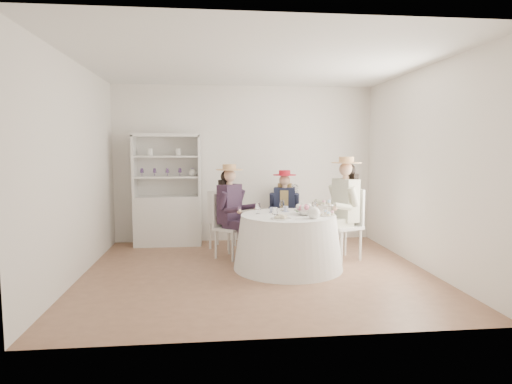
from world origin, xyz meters
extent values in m
plane|color=brown|center=(0.00, 0.00, 0.00)|extent=(4.50, 4.50, 0.00)
plane|color=white|center=(0.00, 0.00, 2.70)|extent=(4.50, 4.50, 0.00)
plane|color=white|center=(0.00, 2.00, 1.35)|extent=(4.50, 0.00, 4.50)
plane|color=white|center=(0.00, -2.00, 1.35)|extent=(4.50, 0.00, 4.50)
plane|color=white|center=(-2.25, 0.00, 1.35)|extent=(0.00, 4.50, 4.50)
plane|color=white|center=(2.25, 0.00, 1.35)|extent=(0.00, 4.50, 4.50)
cone|color=white|center=(0.44, 0.15, 0.36)|extent=(1.48, 1.48, 0.71)
cylinder|color=white|center=(0.44, 0.15, 0.72)|extent=(1.28, 1.28, 0.02)
cube|color=silver|center=(-1.31, 1.75, 0.41)|extent=(1.12, 0.46, 0.83)
cube|color=silver|center=(-1.31, 1.93, 1.33)|extent=(1.10, 0.08, 1.01)
cube|color=silver|center=(-1.31, 1.75, 1.84)|extent=(1.12, 0.46, 0.06)
cube|color=silver|center=(-1.85, 1.75, 1.33)|extent=(0.05, 0.41, 1.01)
cube|color=silver|center=(-0.78, 1.75, 1.33)|extent=(0.05, 0.41, 1.01)
cube|color=silver|center=(-1.31, 1.75, 1.15)|extent=(1.04, 0.41, 0.03)
cube|color=silver|center=(-1.31, 1.75, 1.49)|extent=(1.04, 0.41, 0.03)
sphere|color=white|center=(-0.90, 1.75, 1.22)|extent=(0.13, 0.13, 0.13)
cube|color=silver|center=(0.75, 1.75, 0.35)|extent=(0.48, 0.48, 0.69)
cylinder|color=black|center=(0.75, 1.75, 0.85)|extent=(0.39, 0.39, 0.31)
cube|color=silver|center=(-0.31, 0.76, 0.44)|extent=(0.56, 0.56, 0.04)
cylinder|color=silver|center=(-0.29, 0.54, 0.22)|extent=(0.04, 0.04, 0.43)
cylinder|color=silver|center=(-0.08, 0.78, 0.22)|extent=(0.04, 0.04, 0.43)
cylinder|color=silver|center=(-0.53, 0.75, 0.22)|extent=(0.04, 0.04, 0.43)
cylinder|color=silver|center=(-0.32, 0.99, 0.22)|extent=(0.04, 0.04, 0.43)
cube|color=silver|center=(-0.44, 0.88, 0.71)|extent=(0.27, 0.30, 0.49)
cube|color=black|center=(-0.32, 0.78, 0.81)|extent=(0.38, 0.40, 0.57)
cube|color=black|center=(-0.28, 0.62, 0.52)|extent=(0.34, 0.32, 0.12)
cylinder|color=black|center=(-0.17, 0.53, 0.23)|extent=(0.10, 0.10, 0.45)
cylinder|color=black|center=(-0.43, 0.60, 0.88)|extent=(0.19, 0.18, 0.27)
cube|color=black|center=(-0.16, 0.75, 0.52)|extent=(0.34, 0.32, 0.12)
cylinder|color=black|center=(-0.05, 0.66, 0.23)|extent=(0.10, 0.10, 0.45)
cylinder|color=black|center=(-0.16, 0.90, 0.88)|extent=(0.19, 0.18, 0.27)
cylinder|color=#D8A889|center=(-0.32, 0.78, 1.12)|extent=(0.09, 0.09, 0.08)
sphere|color=#D8A889|center=(-0.32, 0.78, 1.23)|extent=(0.19, 0.19, 0.19)
sphere|color=black|center=(-0.35, 0.80, 1.21)|extent=(0.19, 0.19, 0.19)
cube|color=black|center=(-0.38, 0.83, 0.98)|extent=(0.22, 0.23, 0.38)
cylinder|color=tan|center=(-0.32, 0.78, 1.31)|extent=(0.40, 0.40, 0.01)
cylinder|color=tan|center=(-0.32, 0.78, 1.35)|extent=(0.20, 0.20, 0.08)
cube|color=silver|center=(0.55, 1.11, 0.41)|extent=(0.43, 0.43, 0.04)
cylinder|color=silver|center=(0.38, 1.00, 0.20)|extent=(0.03, 0.03, 0.40)
cylinder|color=silver|center=(0.66, 0.93, 0.20)|extent=(0.03, 0.03, 0.40)
cylinder|color=silver|center=(0.44, 1.28, 0.20)|extent=(0.03, 0.03, 0.40)
cylinder|color=silver|center=(0.73, 1.22, 0.20)|extent=(0.03, 0.03, 0.40)
cube|color=silver|center=(0.59, 1.27, 0.65)|extent=(0.34, 0.10, 0.45)
cube|color=#1B1F36|center=(0.56, 1.13, 0.75)|extent=(0.36, 0.25, 0.53)
cube|color=tan|center=(0.56, 1.13, 0.75)|extent=(0.17, 0.22, 0.45)
cube|color=#1B1F36|center=(0.45, 1.02, 0.48)|extent=(0.18, 0.33, 0.11)
cylinder|color=#1B1F36|center=(0.42, 0.90, 0.21)|extent=(0.09, 0.09, 0.42)
cylinder|color=#1B1F36|center=(0.37, 1.13, 0.81)|extent=(0.11, 0.17, 0.25)
cube|color=#1B1F36|center=(0.61, 0.98, 0.48)|extent=(0.18, 0.33, 0.11)
cylinder|color=#1B1F36|center=(0.58, 0.86, 0.21)|extent=(0.09, 0.09, 0.42)
cylinder|color=#1B1F36|center=(0.73, 1.05, 0.81)|extent=(0.11, 0.17, 0.25)
cylinder|color=#D8A889|center=(0.56, 1.13, 1.03)|extent=(0.08, 0.08, 0.07)
sphere|color=#D8A889|center=(0.56, 1.13, 1.13)|extent=(0.17, 0.17, 0.17)
sphere|color=tan|center=(0.57, 1.17, 1.11)|extent=(0.17, 0.17, 0.17)
cube|color=tan|center=(0.57, 1.20, 0.90)|extent=(0.23, 0.12, 0.35)
cylinder|color=red|center=(0.56, 1.13, 1.21)|extent=(0.36, 0.36, 0.01)
cylinder|color=red|center=(0.56, 1.13, 1.25)|extent=(0.18, 0.18, 0.07)
cube|color=silver|center=(1.34, 0.52, 0.48)|extent=(0.55, 0.55, 0.04)
cylinder|color=silver|center=(1.12, 0.62, 0.23)|extent=(0.04, 0.04, 0.47)
cylinder|color=silver|center=(1.24, 0.30, 0.23)|extent=(0.04, 0.04, 0.47)
cylinder|color=silver|center=(1.43, 0.74, 0.23)|extent=(0.04, 0.04, 0.47)
cylinder|color=silver|center=(1.56, 0.42, 0.23)|extent=(0.04, 0.04, 0.47)
cube|color=silver|center=(1.51, 0.59, 0.77)|extent=(0.18, 0.39, 0.53)
cube|color=beige|center=(1.36, 0.53, 0.87)|extent=(0.34, 0.44, 0.62)
cube|color=beige|center=(1.18, 0.56, 0.56)|extent=(0.39, 0.26, 0.13)
cylinder|color=beige|center=(1.04, 0.51, 0.25)|extent=(0.11, 0.11, 0.49)
cylinder|color=beige|center=(1.24, 0.72, 0.95)|extent=(0.21, 0.16, 0.29)
cube|color=beige|center=(1.25, 0.38, 0.56)|extent=(0.39, 0.26, 0.13)
cylinder|color=beige|center=(1.11, 0.33, 0.25)|extent=(0.11, 0.11, 0.49)
cylinder|color=beige|center=(1.40, 0.31, 0.95)|extent=(0.21, 0.16, 0.29)
cylinder|color=#D8A889|center=(1.36, 0.53, 1.20)|extent=(0.10, 0.10, 0.09)
sphere|color=#D8A889|center=(1.36, 0.53, 1.32)|extent=(0.20, 0.20, 0.20)
sphere|color=black|center=(1.40, 0.54, 1.31)|extent=(0.20, 0.20, 0.20)
cube|color=black|center=(1.44, 0.56, 1.06)|extent=(0.17, 0.27, 0.41)
cylinder|color=tan|center=(1.36, 0.53, 1.42)|extent=(0.43, 0.43, 0.01)
cylinder|color=tan|center=(1.36, 0.53, 1.46)|extent=(0.21, 0.21, 0.09)
cube|color=silver|center=(-0.41, 1.45, 0.44)|extent=(0.51, 0.51, 0.04)
cylinder|color=silver|center=(-0.20, 1.53, 0.22)|extent=(0.04, 0.04, 0.43)
cylinder|color=silver|center=(-0.49, 1.66, 0.22)|extent=(0.04, 0.04, 0.43)
cylinder|color=silver|center=(-0.32, 1.24, 0.22)|extent=(0.04, 0.04, 0.43)
cylinder|color=silver|center=(-0.61, 1.37, 0.22)|extent=(0.04, 0.04, 0.43)
cube|color=silver|center=(-0.48, 1.29, 0.71)|extent=(0.36, 0.17, 0.49)
imported|color=white|center=(0.25, 0.34, 0.77)|extent=(0.10, 0.10, 0.06)
imported|color=white|center=(0.45, 0.42, 0.77)|extent=(0.08, 0.08, 0.07)
imported|color=white|center=(0.71, 0.24, 0.77)|extent=(0.12, 0.12, 0.07)
imported|color=white|center=(0.66, 0.08, 0.76)|extent=(0.23, 0.23, 0.06)
sphere|color=pink|center=(0.71, 0.15, 0.82)|extent=(0.07, 0.07, 0.07)
sphere|color=white|center=(0.70, 0.19, 0.82)|extent=(0.07, 0.07, 0.07)
sphere|color=pink|center=(0.67, 0.21, 0.82)|extent=(0.07, 0.07, 0.07)
sphere|color=white|center=(0.63, 0.21, 0.82)|extent=(0.07, 0.07, 0.07)
sphere|color=pink|center=(0.60, 0.19, 0.82)|extent=(0.07, 0.07, 0.07)
sphere|color=white|center=(0.59, 0.15, 0.82)|extent=(0.07, 0.07, 0.07)
sphere|color=pink|center=(0.60, 0.12, 0.82)|extent=(0.07, 0.07, 0.07)
sphere|color=white|center=(0.63, 0.10, 0.82)|extent=(0.07, 0.07, 0.07)
sphere|color=pink|center=(0.67, 0.10, 0.82)|extent=(0.07, 0.07, 0.07)
sphere|color=white|center=(0.70, 0.12, 0.82)|extent=(0.07, 0.07, 0.07)
sphere|color=white|center=(0.71, -0.21, 0.81)|extent=(0.16, 0.16, 0.16)
cylinder|color=white|center=(0.81, -0.21, 0.81)|extent=(0.09, 0.03, 0.08)
cylinder|color=white|center=(0.71, -0.21, 0.89)|extent=(0.04, 0.04, 0.02)
cylinder|color=white|center=(0.29, -0.20, 0.74)|extent=(0.26, 0.26, 0.01)
cube|color=beige|center=(0.24, -0.22, 0.76)|extent=(0.06, 0.04, 0.03)
cube|color=beige|center=(0.29, -0.20, 0.78)|extent=(0.07, 0.05, 0.03)
cube|color=beige|center=(0.34, -0.18, 0.76)|extent=(0.07, 0.06, 0.03)
cube|color=beige|center=(0.27, -0.16, 0.78)|extent=(0.07, 0.07, 0.03)
cube|color=beige|center=(0.32, -0.24, 0.76)|extent=(0.06, 0.07, 0.03)
cylinder|color=white|center=(0.93, -0.01, 0.74)|extent=(0.22, 0.22, 0.01)
cylinder|color=white|center=(0.93, -0.01, 0.81)|extent=(0.02, 0.02, 0.14)
cylinder|color=white|center=(0.93, -0.01, 0.88)|extent=(0.16, 0.16, 0.01)
camera|label=1|loc=(-0.59, -5.48, 1.62)|focal=30.00mm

